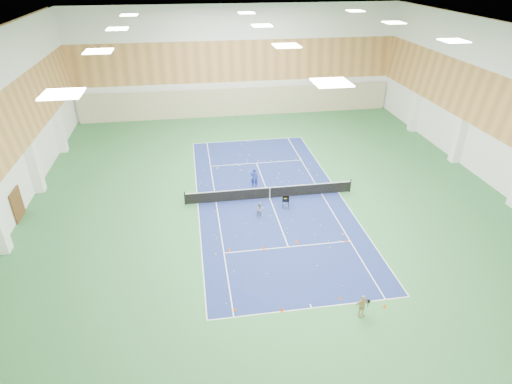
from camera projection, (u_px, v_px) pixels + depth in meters
ground at (270, 198)px, 32.76m from camera, size 40.00×40.00×0.00m
room_shell at (271, 124)px, 29.86m from camera, size 36.00×40.00×12.00m
wood_cladding at (272, 95)px, 28.90m from camera, size 36.00×40.00×8.00m
ceiling_light_grid at (273, 34)px, 27.01m from camera, size 21.40×25.40×0.06m
court_surface at (270, 198)px, 32.75m from camera, size 10.97×23.77×0.01m
tennis_balls_scatter at (270, 198)px, 32.73m from camera, size 10.57×22.77×0.07m
tennis_net at (270, 192)px, 32.49m from camera, size 12.80×0.10×1.10m
back_curtain at (238, 102)px, 49.07m from camera, size 35.40×0.16×3.20m
door_left_b at (17, 204)px, 29.75m from camera, size 0.08×1.80×2.20m
coach at (254, 177)px, 34.03m from camera, size 0.62×0.44×1.62m
child_court at (260, 210)px, 30.13m from camera, size 0.66×0.58×1.17m
child_apron at (362, 306)px, 21.72m from camera, size 0.79×0.37×1.31m
ball_cart at (286, 202)px, 31.28m from camera, size 0.63×0.63×0.91m
cone_svc_a at (229, 249)px, 26.82m from camera, size 0.21×0.21×0.23m
cone_svc_b at (263, 247)px, 27.02m from camera, size 0.21×0.21×0.23m
cone_svc_c at (297, 241)px, 27.58m from camera, size 0.22×0.22×0.24m
cone_svc_d at (346, 240)px, 27.67m from camera, size 0.19×0.19×0.21m
cone_base_a at (235, 309)px, 22.30m from camera, size 0.19×0.19×0.21m
cone_base_b at (282, 309)px, 22.27m from camera, size 0.20×0.20×0.22m
cone_base_c at (341, 298)px, 23.05m from camera, size 0.17×0.17×0.19m
cone_base_d at (385, 305)px, 22.50m from camera, size 0.20×0.20×0.22m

